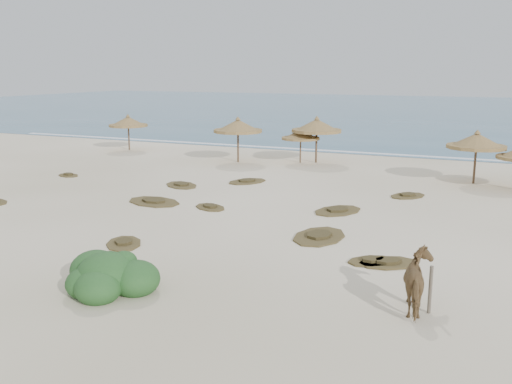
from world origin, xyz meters
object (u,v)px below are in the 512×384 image
Objects in this scene: bush at (109,276)px; palapa_1 at (238,127)px; palapa_0 at (128,122)px; horse at (420,283)px.

palapa_1 is at bearing 106.57° from bush.
horse is at bearing -41.12° from palapa_0.
horse is (15.05, -20.36, -1.63)m from palapa_1.
palapa_0 is at bearing 125.10° from bush.
palapa_0 is 0.94× the size of palapa_1.
bush is (17.15, -24.41, -1.75)m from palapa_0.
palapa_1 is 1.23× the size of bush.
palapa_1 is at bearing -10.35° from palapa_0.
palapa_1 is (10.46, -1.91, 0.23)m from palapa_0.
palapa_0 reaches higher than bush.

